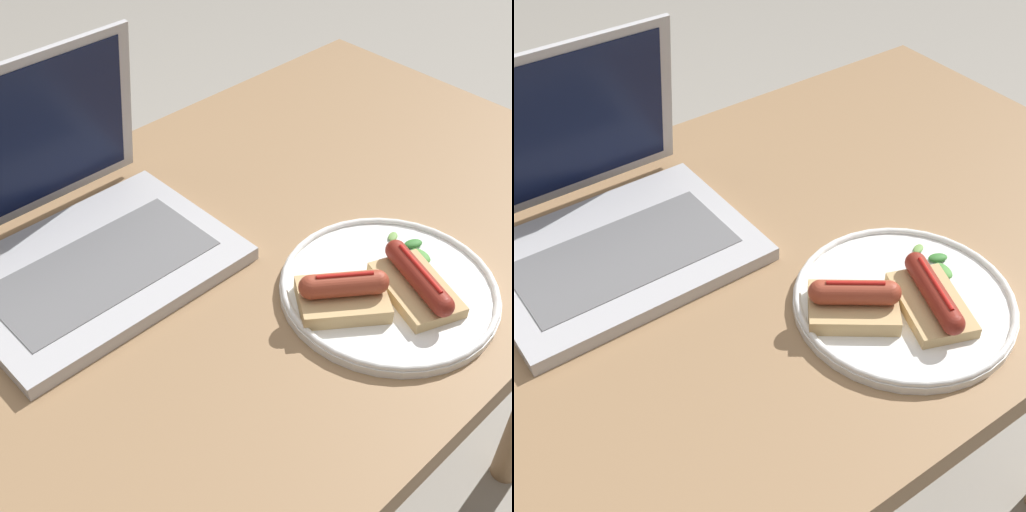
{
  "view_description": "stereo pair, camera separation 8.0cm",
  "coord_description": "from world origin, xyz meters",
  "views": [
    {
      "loc": [
        -0.35,
        -0.5,
        1.31
      ],
      "look_at": [
        0.06,
        -0.06,
        0.79
      ],
      "focal_mm": 50.0,
      "sensor_mm": 36.0,
      "label": 1
    },
    {
      "loc": [
        -0.29,
        -0.55,
        1.31
      ],
      "look_at": [
        0.06,
        -0.06,
        0.79
      ],
      "focal_mm": 50.0,
      "sensor_mm": 36.0,
      "label": 2
    }
  ],
  "objects": [
    {
      "name": "plate",
      "position": [
        0.17,
        -0.17,
        0.73
      ],
      "size": [
        0.26,
        0.26,
        0.02
      ],
      "color": "white",
      "rests_on": "desk"
    },
    {
      "name": "sausage_toast_middle",
      "position": [
        0.11,
        -0.15,
        0.76
      ],
      "size": [
        0.12,
        0.12,
        0.05
      ],
      "rotation": [
        0.0,
        0.0,
        5.64
      ],
      "color": "tan",
      "rests_on": "plate"
    },
    {
      "name": "desk",
      "position": [
        0.0,
        0.0,
        0.63
      ],
      "size": [
        1.32,
        0.67,
        0.73
      ],
      "color": "#93704C",
      "rests_on": "ground_plane"
    },
    {
      "name": "laptop",
      "position": [
        -0.05,
        0.14,
        0.77
      ],
      "size": [
        0.32,
        0.27,
        0.24
      ],
      "color": "#B7B7BC",
      "rests_on": "desk"
    },
    {
      "name": "salad_pile",
      "position": [
        0.24,
        -0.15,
        0.74
      ],
      "size": [
        0.06,
        0.07,
        0.01
      ],
      "color": "#387A33",
      "rests_on": "plate"
    },
    {
      "name": "sausage_toast_left",
      "position": [
        0.19,
        -0.2,
        0.75
      ],
      "size": [
        0.1,
        0.13,
        0.04
      ],
      "rotation": [
        0.0,
        0.0,
        4.34
      ],
      "color": "tan",
      "rests_on": "plate"
    }
  ]
}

